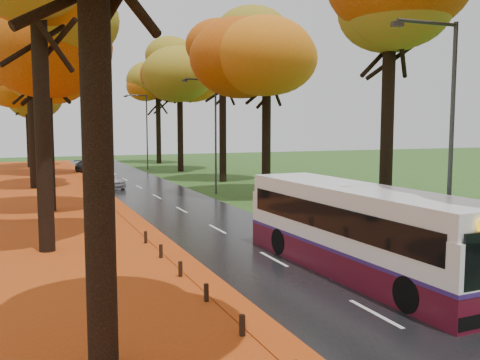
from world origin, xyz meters
TOP-DOWN VIEW (x-y plane):
  - road at (0.00, 25.00)m, footprint 6.50×90.00m
  - centre_line at (0.00, 25.00)m, footprint 0.12×90.00m
  - leaf_verge at (-9.00, 25.00)m, footprint 12.00×90.00m
  - leaf_drift at (-3.05, 25.00)m, footprint 0.90×90.00m
  - trees_left at (-7.18, 27.06)m, footprint 9.20×74.00m
  - trees_right at (7.19, 26.91)m, footprint 9.30×74.20m
  - bollard_row at (-3.70, 4.70)m, footprint 0.11×23.51m
  - streetlamp_near at (3.95, 8.00)m, footprint 2.45×0.18m
  - streetlamp_mid at (3.95, 30.00)m, footprint 2.45×0.18m
  - streetlamp_far at (3.95, 52.00)m, footprint 2.45×0.18m
  - bus at (1.80, 9.40)m, footprint 2.88×10.82m
  - car_white at (-2.35, 35.98)m, footprint 2.55×3.88m
  - car_silver at (-2.26, 41.72)m, footprint 1.64×4.24m
  - car_dark at (-2.19, 50.40)m, footprint 2.70×4.34m

SIDE VIEW (x-z plane):
  - leaf_verge at x=-9.00m, z-range 0.00..0.02m
  - road at x=0.00m, z-range 0.00..0.04m
  - leaf_drift at x=-3.05m, z-range 0.04..0.05m
  - centre_line at x=0.00m, z-range 0.04..0.05m
  - bollard_row at x=-3.70m, z-range 0.00..0.52m
  - car_dark at x=-2.19m, z-range 0.04..1.21m
  - car_white at x=-2.35m, z-range 0.04..1.27m
  - car_silver at x=-2.26m, z-range 0.04..1.42m
  - bus at x=1.80m, z-range 0.11..2.93m
  - streetlamp_near at x=3.95m, z-range 0.71..8.71m
  - streetlamp_mid at x=3.95m, z-range 0.71..8.71m
  - streetlamp_far at x=3.95m, z-range 0.71..8.71m
  - trees_left at x=-7.18m, z-range 2.59..16.48m
  - trees_right at x=7.19m, z-range 2.71..16.67m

